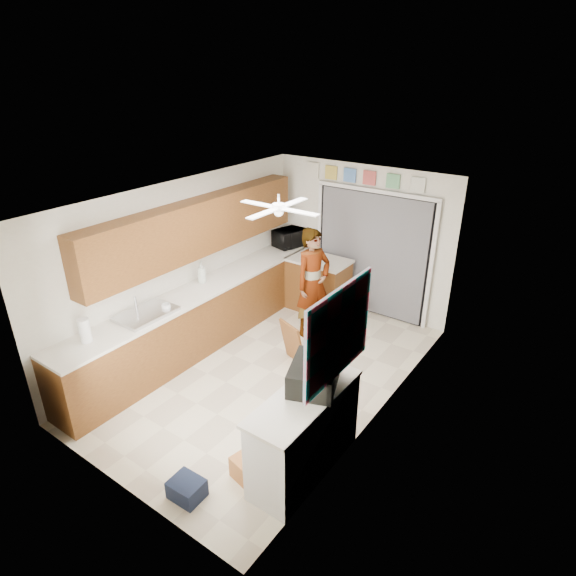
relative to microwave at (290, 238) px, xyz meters
The scene contains 40 objects.
floor 2.81m from the microwave, 60.53° to the right, with size 5.00×5.00×0.00m, color beige.
ceiling 2.94m from the microwave, 60.53° to the right, with size 5.00×5.00×0.00m, color white.
wall_back 1.30m from the microwave, 11.13° to the left, with size 3.20×3.20×0.00m, color white.
wall_front 4.92m from the microwave, 75.02° to the right, with size 3.20×3.20×0.00m, color white.
wall_left 2.28m from the microwave, 98.31° to the right, with size 5.00×5.00×0.00m, color white.
wall_right 3.65m from the microwave, 38.08° to the right, with size 5.00×5.00×0.00m, color white.
left_base_cabinets 2.34m from the microwave, 90.73° to the right, with size 0.60×4.80×0.90m, color brown.
left_countertop 2.26m from the microwave, 90.48° to the right, with size 0.62×4.80×0.04m, color white.
upper_cabinets 2.17m from the microwave, 94.71° to the right, with size 0.32×4.00×0.80m, color brown.
sink_basin 3.25m from the microwave, 90.33° to the right, with size 0.50×0.76×0.06m, color silver.
faucet 3.26m from the microwave, 93.68° to the right, with size 0.03×0.03×0.22m, color silver.
peninsula_base 1.04m from the microwave, 17.96° to the right, with size 1.00×0.60×0.90m, color brown.
peninsula_top 0.83m from the microwave, 17.96° to the right, with size 1.04×0.64×0.04m, color white.
back_opening_recess 1.54m from the microwave, ahead, with size 2.00×0.06×2.10m, color black.
curtain_panel 1.53m from the microwave, ahead, with size 1.90×0.03×2.05m, color slate.
door_trim_left 0.54m from the microwave, 20.76° to the left, with size 0.06×0.04×2.10m, color white.
door_trim_right 2.55m from the microwave, ahead, with size 0.06×0.04×2.10m, color white.
door_trim_head 1.84m from the microwave, ahead, with size 2.10×0.04×0.06m, color white.
header_frame_0 1.40m from the microwave, 18.15° to the left, with size 0.22×0.02×0.22m, color gold.
header_frame_1 1.59m from the microwave, 12.16° to the left, with size 0.22×0.02×0.22m, color #4E82D1.
header_frame_2 1.84m from the microwave, ahead, with size 0.22×0.02×0.22m, color #C64C4A.
header_frame_3 2.15m from the microwave, ahead, with size 0.22×0.02×0.22m, color #60A875.
header_frame_4 2.49m from the microwave, ahead, with size 0.22×0.02×0.22m, color silver.
route66_sign 1.26m from the microwave, 34.41° to the left, with size 0.22×0.02×0.26m, color silver.
right_counter_base 4.38m from the microwave, 52.77° to the right, with size 0.50×1.40×0.90m, color white.
right_counter_top 4.33m from the microwave, 52.88° to the right, with size 0.54×1.44×0.04m, color white.
abstract_painting 4.36m from the microwave, 48.74° to the right, with size 0.03×1.15×0.95m, color #FF5D8B.
ceiling_fan 2.70m from the microwave, 58.20° to the right, with size 1.14×1.14×0.24m, color white.
microwave is the anchor object (origin of this frame).
soap_bottle 2.08m from the microwave, 94.34° to the right, with size 0.13×0.13×0.34m, color silver.
cup 3.01m from the microwave, 88.19° to the right, with size 0.12×0.12×0.09m, color white.
paper_towel_roll 4.09m from the microwave, 91.06° to the right, with size 0.14×0.14×0.30m, color white.
suitcase 4.15m from the microwave, 51.41° to the right, with size 0.46×0.61×0.26m, color black.
suitcase_rim 4.16m from the microwave, 51.41° to the right, with size 0.44×0.58×0.02m, color yellow.
suitcase_lid 3.94m from the microwave, 48.77° to the right, with size 0.42×0.03×0.50m, color black.
cardboard_box 4.62m from the microwave, 59.80° to the right, with size 0.40×0.30×0.25m, color #C9743F.
navy_crate 4.93m from the microwave, 67.04° to the right, with size 0.33×0.27×0.20m, color #141C33.
cabinet_door_panel 2.46m from the microwave, 53.89° to the right, with size 0.44×0.03×0.66m, color brown.
man 1.53m from the microwave, 41.26° to the right, with size 0.64×0.42×1.75m, color white.
dog 1.77m from the microwave, 21.91° to the right, with size 0.25×0.58×0.45m, color black.
Camera 1 is at (3.45, -4.45, 3.94)m, focal length 30.00 mm.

